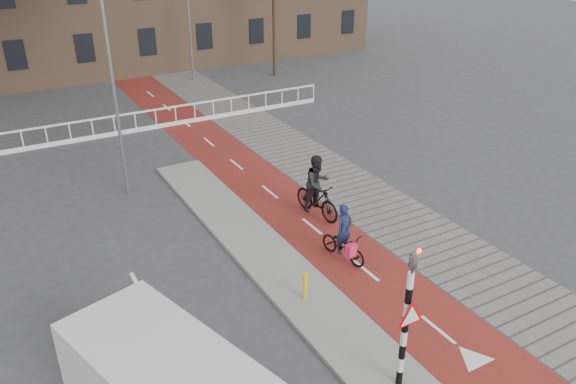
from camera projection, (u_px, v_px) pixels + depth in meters
ground at (365, 326)px, 14.12m from camera, size 120.00×120.00×0.00m
bike_lane at (247, 173)px, 22.60m from camera, size 2.50×60.00×0.01m
sidewalk at (306, 160)px, 23.84m from camera, size 3.00×60.00×0.01m
curb_island at (267, 257)px, 16.91m from camera, size 1.80×16.00×0.12m
traffic_signal at (407, 315)px, 11.40m from camera, size 0.80×0.80×3.68m
bollard at (305, 286)px, 14.81m from camera, size 0.12×0.12×0.79m
cyclist_near at (344, 241)px, 16.65m from camera, size 0.93×1.78×1.79m
cyclist_far at (317, 192)px, 18.95m from camera, size 1.07×2.17×2.22m
railing at (47, 140)px, 25.07m from camera, size 28.00×0.10×0.99m
tree_right at (274, 16)px, 35.01m from camera, size 0.23×0.23×7.45m
streetlight_near at (114, 94)px, 19.23m from camera, size 0.12×0.12×7.62m
streetlight_right at (189, 14)px, 33.92m from camera, size 0.12×0.12×8.05m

